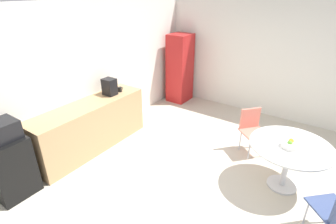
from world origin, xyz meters
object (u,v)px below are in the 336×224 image
object	(u,v)px
round_table	(289,153)
mug_white	(120,89)
mini_fridge	(9,167)
coffee_maker	(110,87)
locker_cabinet	(180,68)
chair_coral	(252,126)
fruit_bowl	(291,145)

from	to	relation	value
round_table	mug_white	bearing A→B (deg)	92.58
mini_fridge	coffee_maker	xyz separation A→B (m)	(2.03, 0.00, 0.61)
mini_fridge	mug_white	distance (m)	2.31
round_table	coffee_maker	world-z (taller)	coffee_maker
locker_cabinet	chair_coral	xyz separation A→B (m)	(-1.36, -2.40, -0.35)
mini_fridge	chair_coral	size ratio (longest dim) A/B	1.09
locker_cabinet	mug_white	size ratio (longest dim) A/B	13.54
fruit_bowl	mug_white	xyz separation A→B (m)	(-0.08, 3.21, 0.16)
round_table	chair_coral	size ratio (longest dim) A/B	1.38
chair_coral	mug_white	distance (m)	2.61
locker_cabinet	round_table	world-z (taller)	locker_cabinet
locker_cabinet	coffee_maker	bearing A→B (deg)	177.59
locker_cabinet	round_table	size ratio (longest dim) A/B	1.52
round_table	chair_coral	xyz separation A→B (m)	(0.65, 0.75, -0.09)
locker_cabinet	coffee_maker	xyz separation A→B (m)	(-2.38, 0.10, 0.19)
mug_white	locker_cabinet	bearing A→B (deg)	-1.46
mini_fridge	chair_coral	xyz separation A→B (m)	(3.05, -2.50, 0.07)
locker_cabinet	mini_fridge	bearing A→B (deg)	178.70
coffee_maker	mini_fridge	bearing A→B (deg)	180.00
chair_coral	fruit_bowl	xyz separation A→B (m)	(-0.71, -0.75, 0.26)
mini_fridge	round_table	bearing A→B (deg)	-53.54
chair_coral	coffee_maker	world-z (taller)	coffee_maker
mug_white	mini_fridge	bearing A→B (deg)	178.85
round_table	coffee_maker	size ratio (longest dim) A/B	3.58
round_table	coffee_maker	xyz separation A→B (m)	(-0.37, 3.25, 0.45)
coffee_maker	fruit_bowl	bearing A→B (deg)	-84.64
chair_coral	coffee_maker	bearing A→B (deg)	112.17
locker_cabinet	coffee_maker	distance (m)	2.38
mini_fridge	locker_cabinet	world-z (taller)	locker_cabinet
mini_fridge	fruit_bowl	distance (m)	4.02
fruit_bowl	coffee_maker	bearing A→B (deg)	95.36
round_table	locker_cabinet	bearing A→B (deg)	57.52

